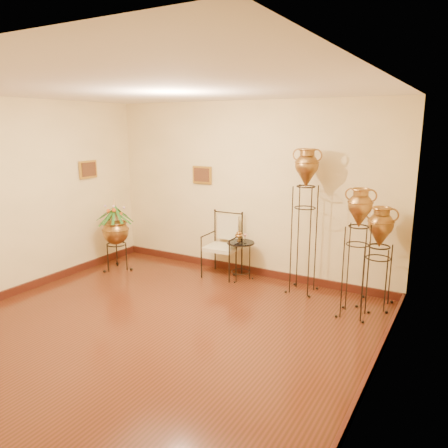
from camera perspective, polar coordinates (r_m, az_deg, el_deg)
The scene contains 8 objects.
ground at distance 5.46m, azimuth -9.40°, elevation -13.70°, with size 5.00×5.00×0.00m, color #552214.
room_shell at distance 4.95m, azimuth -10.13°, elevation 4.60°, with size 5.02×5.02×2.81m.
amphora_tall at distance 6.38m, azimuth 10.47°, elevation 0.51°, with size 0.48×0.48×2.13m.
amphora_mid at distance 5.76m, azimuth 16.96°, elevation -3.57°, with size 0.41×0.41×1.69m.
amphora_short at distance 6.22m, azimuth 19.49°, elevation -4.05°, with size 0.43×0.43×1.40m.
planter_urn at distance 7.58m, azimuth -13.99°, elevation -0.56°, with size 0.70×0.70×1.29m.
armchair at distance 7.08m, azimuth -0.29°, elevation -2.78°, with size 0.61×0.57×1.04m.
side_table at distance 6.98m, azimuth 2.18°, elevation -4.71°, with size 0.52×0.52×0.79m.
Camera 1 is at (3.16, -3.74, 2.42)m, focal length 35.00 mm.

